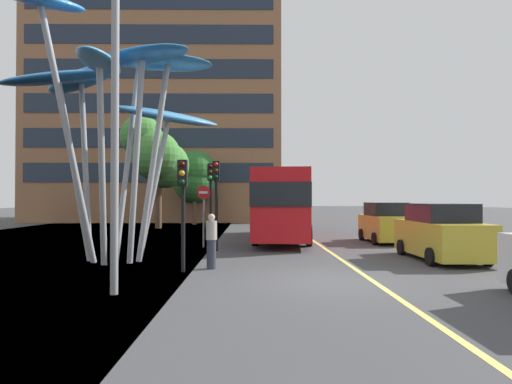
% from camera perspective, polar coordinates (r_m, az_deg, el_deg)
% --- Properties ---
extents(ground, '(120.00, 240.00, 0.10)m').
position_cam_1_polar(ground, '(11.88, 5.92, -11.69)').
color(ground, '#424244').
extents(red_bus, '(3.52, 11.56, 3.73)m').
position_cam_1_polar(red_bus, '(23.41, 3.52, -1.23)').
color(red_bus, red).
rests_on(red_bus, ground).
extents(leaf_sculpture, '(7.94, 8.00, 8.81)m').
position_cam_1_polar(leaf_sculpture, '(16.73, -17.87, 13.17)').
color(leaf_sculpture, '#9EA0A5').
rests_on(leaf_sculpture, ground).
extents(traffic_light_kerb_near, '(0.28, 0.42, 3.33)m').
position_cam_1_polar(traffic_light_kerb_near, '(13.17, -9.51, 0.17)').
color(traffic_light_kerb_near, black).
rests_on(traffic_light_kerb_near, ground).
extents(traffic_light_kerb_far, '(0.28, 0.42, 3.74)m').
position_cam_1_polar(traffic_light_kerb_far, '(18.30, -5.19, 0.77)').
color(traffic_light_kerb_far, black).
rests_on(traffic_light_kerb_far, ground).
extents(traffic_light_island_mid, '(0.28, 0.42, 3.83)m').
position_cam_1_polar(traffic_light_island_mid, '(20.68, -5.93, 0.76)').
color(traffic_light_island_mid, black).
rests_on(traffic_light_island_mid, ground).
extents(car_parked_mid, '(2.05, 4.48, 2.01)m').
position_cam_1_polar(car_parked_mid, '(16.99, 22.90, -4.95)').
color(car_parked_mid, gold).
rests_on(car_parked_mid, ground).
extents(car_parked_far, '(1.98, 4.02, 1.99)m').
position_cam_1_polar(car_parked_far, '(22.85, 16.50, -3.95)').
color(car_parked_far, gold).
rests_on(car_parked_far, ground).
extents(street_lamp, '(1.62, 0.44, 8.25)m').
position_cam_1_polar(street_lamp, '(10.86, -16.09, 15.30)').
color(street_lamp, gray).
rests_on(street_lamp, ground).
extents(tree_pavement_near, '(4.95, 4.58, 8.25)m').
position_cam_1_polar(tree_pavement_near, '(32.85, -13.02, 4.89)').
color(tree_pavement_near, brown).
rests_on(tree_pavement_near, ground).
extents(tree_pavement_far, '(3.61, 3.58, 6.39)m').
position_cam_1_polar(tree_pavement_far, '(38.13, -8.08, 1.85)').
color(tree_pavement_far, brown).
rests_on(tree_pavement_far, ground).
extents(pedestrian, '(0.34, 0.34, 1.71)m').
position_cam_1_polar(pedestrian, '(13.79, -5.83, -6.37)').
color(pedestrian, '#2D3342').
rests_on(pedestrian, ground).
extents(no_entry_sign, '(0.60, 0.12, 2.77)m').
position_cam_1_polar(no_entry_sign, '(19.88, -6.84, -1.88)').
color(no_entry_sign, gray).
rests_on(no_entry_sign, ground).
extents(backdrop_building, '(23.89, 15.82, 21.91)m').
position_cam_1_polar(backdrop_building, '(48.98, -11.63, 9.45)').
color(backdrop_building, '#8E6042').
rests_on(backdrop_building, ground).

